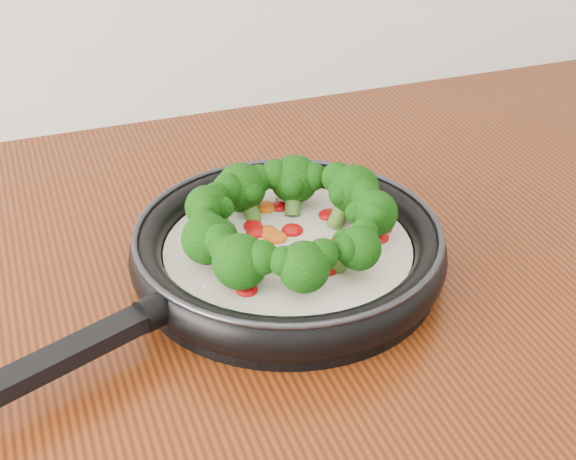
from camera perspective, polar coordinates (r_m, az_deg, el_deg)
name	(u,v)px	position (r m, az deg, el deg)	size (l,w,h in m)	color
skillet	(285,245)	(0.81, -0.17, -1.03)	(0.50, 0.40, 0.09)	black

